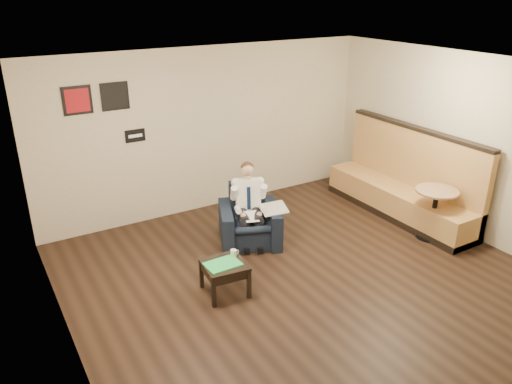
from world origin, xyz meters
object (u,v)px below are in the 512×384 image
coffee_mug (234,253)px  banquette (402,174)px  green_folder (223,264)px  seated_man (250,210)px  smartphone (223,256)px  armchair (250,216)px  side_table (225,278)px  cafe_table (434,214)px

coffee_mug → banquette: banquette is taller
green_folder → coffee_mug: size_ratio=4.74×
seated_man → smartphone: seated_man is taller
armchair → coffee_mug: bearing=-107.4°
coffee_mug → smartphone: (-0.12, 0.05, -0.04)m
armchair → green_folder: bearing=-111.2°
armchair → banquette: (2.70, -0.46, 0.32)m
seated_man → coffee_mug: bearing=-109.1°
seated_man → green_folder: (-0.96, -0.95, -0.15)m
seated_man → side_table: seated_man is taller
armchair → smartphone: (-0.91, -0.88, 0.01)m
armchair → side_table: size_ratio=1.67×
armchair → smartphone: bearing=-113.1°
banquette → side_table: bearing=-171.2°
armchair → banquette: banquette is taller
armchair → green_folder: size_ratio=2.04×
banquette → cafe_table: (-0.16, -0.88, -0.35)m
seated_man → coffee_mug: size_ratio=12.80×
armchair → green_folder: (-1.00, -1.05, 0.01)m
coffee_mug → smartphone: bearing=156.4°
green_folder → banquette: size_ratio=0.15×
side_table → cafe_table: (3.51, -0.31, 0.18)m
coffee_mug → side_table: bearing=-152.8°
cafe_table → armchair: bearing=152.2°
smartphone → banquette: bearing=23.2°
smartphone → cafe_table: cafe_table is taller
side_table → armchair: bearing=46.7°
side_table → coffee_mug: (0.19, 0.10, 0.26)m
side_table → green_folder: size_ratio=1.22×
coffee_mug → cafe_table: size_ratio=0.11×
banquette → cafe_table: 0.96m
seated_man → banquette: 2.78m
side_table → banquette: 3.76m
side_table → cafe_table: cafe_table is taller
seated_man → smartphone: bearing=-115.3°
smartphone → cafe_table: bearing=9.0°
seated_man → coffee_mug: seated_man is taller
green_folder → banquette: 3.77m
armchair → side_table: (-0.97, -1.03, -0.21)m
cafe_table → banquette: bearing=79.4°
seated_man → green_folder: 1.36m
armchair → side_table: bearing=-110.7°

